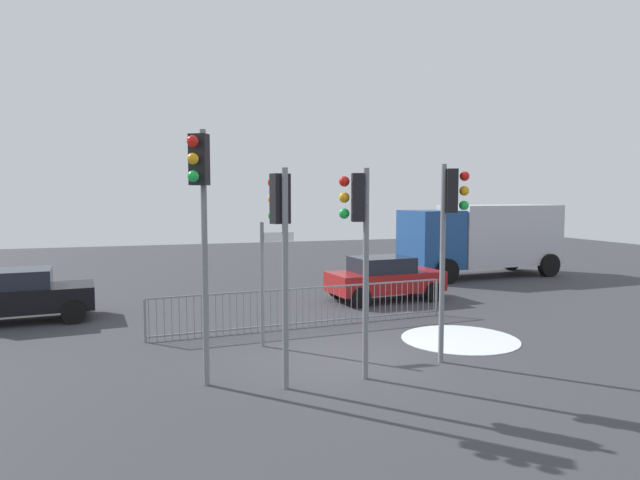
% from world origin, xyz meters
% --- Properties ---
extents(ground_plane, '(60.00, 60.00, 0.00)m').
position_xyz_m(ground_plane, '(0.00, 0.00, 0.00)').
color(ground_plane, '#38383D').
extents(traffic_light_mid_left, '(0.53, 0.39, 4.15)m').
position_xyz_m(traffic_light_mid_left, '(1.96, -0.94, 3.05)').
color(traffic_light_mid_left, slate).
rests_on(traffic_light_mid_left, ground).
extents(traffic_light_mid_right, '(0.55, 0.37, 4.02)m').
position_xyz_m(traffic_light_mid_right, '(-0.25, -1.33, 2.95)').
color(traffic_light_mid_right, slate).
rests_on(traffic_light_mid_right, ground).
extents(traffic_light_rear_left, '(0.37, 0.55, 4.00)m').
position_xyz_m(traffic_light_rear_left, '(-1.74, -1.30, 2.93)').
color(traffic_light_rear_left, slate).
rests_on(traffic_light_rear_left, ground).
extents(traffic_light_foreground_right, '(0.42, 0.51, 4.69)m').
position_xyz_m(traffic_light_foreground_right, '(-3.11, -0.93, 3.43)').
color(traffic_light_foreground_right, slate).
rests_on(traffic_light_foreground_right, ground).
extents(direction_sign_post, '(0.79, 0.10, 2.90)m').
position_xyz_m(direction_sign_post, '(-1.44, 1.48, 1.63)').
color(direction_sign_post, slate).
rests_on(direction_sign_post, ground).
extents(pedestrian_guard_railing, '(8.26, 0.68, 1.07)m').
position_xyz_m(pedestrian_guard_railing, '(-0.01, 2.98, 0.55)').
color(pedestrian_guard_railing, slate).
rests_on(pedestrian_guard_railing, ground).
extents(car_red_mid, '(3.93, 2.20, 1.47)m').
position_xyz_m(car_red_mid, '(3.58, 5.87, 0.77)').
color(car_red_mid, maroon).
rests_on(car_red_mid, ground).
extents(car_black_near, '(3.95, 2.23, 1.47)m').
position_xyz_m(car_black_near, '(-7.43, 6.03, 0.77)').
color(car_black_near, black).
rests_on(car_black_near, ground).
extents(delivery_truck, '(7.19, 3.09, 3.10)m').
position_xyz_m(delivery_truck, '(9.97, 9.69, 1.74)').
color(delivery_truck, silver).
rests_on(delivery_truck, ground).
extents(snow_patch_kerb, '(2.85, 2.85, 0.01)m').
position_xyz_m(snow_patch_kerb, '(3.22, 0.62, 0.01)').
color(snow_patch_kerb, silver).
rests_on(snow_patch_kerb, ground).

